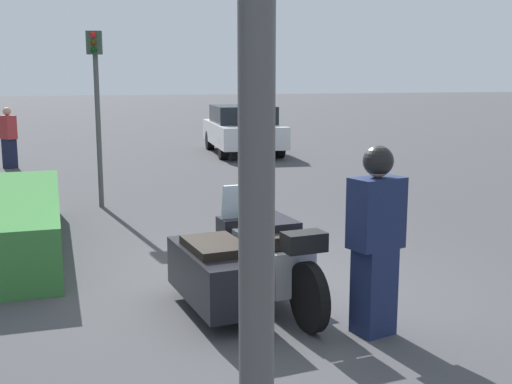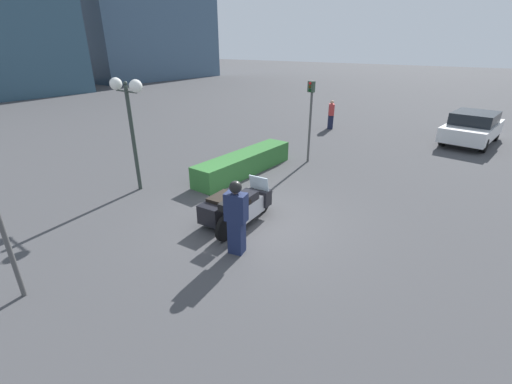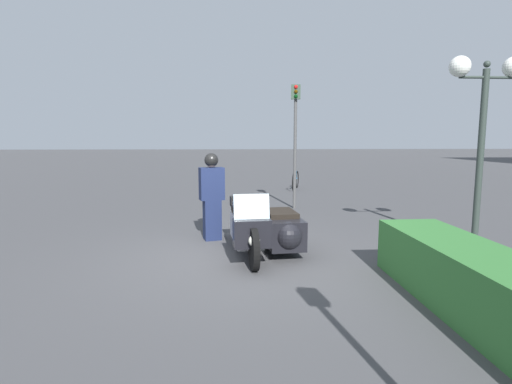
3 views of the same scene
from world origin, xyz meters
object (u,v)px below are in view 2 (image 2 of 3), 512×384
at_px(police_motorcycle, 236,205).
at_px(hedge_bush_curbside, 244,163).
at_px(twin_lamp_post, 128,103).
at_px(traffic_light_near, 310,110).
at_px(pedestrian_bystander, 331,115).
at_px(officer_rider, 236,216).
at_px(parked_car_background, 472,127).

distance_m(police_motorcycle, hedge_bush_curbside, 3.77).
bearing_deg(twin_lamp_post, traffic_light_near, -27.02).
bearing_deg(pedestrian_bystander, traffic_light_near, -103.57).
relative_size(police_motorcycle, twin_lamp_post, 0.70).
xyz_separation_m(officer_rider, traffic_light_near, (6.75, 1.97, 1.16)).
relative_size(police_motorcycle, parked_car_background, 0.56).
distance_m(police_motorcycle, officer_rider, 1.55).
relative_size(officer_rider, traffic_light_near, 0.56).
xyz_separation_m(hedge_bush_curbside, twin_lamp_post, (-3.26, 1.77, 2.40)).
xyz_separation_m(police_motorcycle, parked_car_background, (12.85, -3.81, 0.30)).
xyz_separation_m(officer_rider, pedestrian_bystander, (12.68, 3.85, -0.13)).
bearing_deg(traffic_light_near, hedge_bush_curbside, -11.91).
distance_m(officer_rider, traffic_light_near, 7.12).
relative_size(officer_rider, parked_car_background, 0.40).
relative_size(twin_lamp_post, pedestrian_bystander, 2.21).
bearing_deg(hedge_bush_curbside, pedestrian_bystander, 4.62).
bearing_deg(pedestrian_bystander, twin_lamp_post, -126.47).
height_order(hedge_bush_curbside, traffic_light_near, traffic_light_near).
xyz_separation_m(police_motorcycle, hedge_bush_curbside, (3.07, 2.19, -0.09)).
xyz_separation_m(hedge_bush_curbside, pedestrian_bystander, (8.50, 0.69, 0.41)).
height_order(hedge_bush_curbside, parked_car_background, parked_car_background).
height_order(police_motorcycle, twin_lamp_post, twin_lamp_post).
height_order(police_motorcycle, traffic_light_near, traffic_light_near).
distance_m(officer_rider, pedestrian_bystander, 13.25).
height_order(officer_rider, pedestrian_bystander, officer_rider).
height_order(officer_rider, traffic_light_near, traffic_light_near).
distance_m(police_motorcycle, pedestrian_bystander, 11.93).
bearing_deg(officer_rider, traffic_light_near, 1.76).
distance_m(hedge_bush_curbside, parked_car_background, 11.48).
relative_size(officer_rider, twin_lamp_post, 0.50).
bearing_deg(parked_car_background, pedestrian_bystander, 105.96).
distance_m(hedge_bush_curbside, pedestrian_bystander, 8.54).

